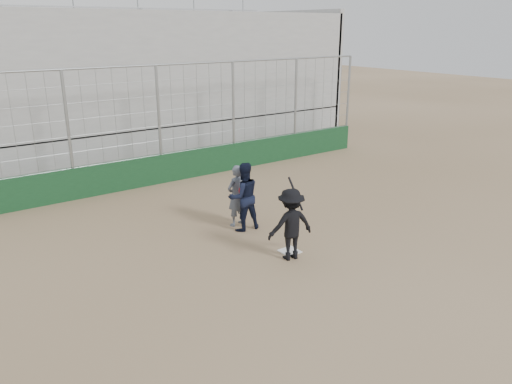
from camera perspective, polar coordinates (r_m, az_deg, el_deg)
ground at (r=12.22m, az=3.87°, el=-6.82°), size 90.00×90.00×0.00m
home_plate at (r=12.21m, az=3.87°, el=-6.77°), size 0.44×0.44×0.02m
backstop at (r=17.54m, az=-10.78°, el=4.10°), size 18.10×0.25×4.04m
bleachers at (r=21.74m, az=-16.83°, el=11.65°), size 20.25×6.70×6.98m
batter_at_plate at (r=11.56m, az=3.99°, el=-3.69°), size 1.21×0.86×1.87m
catcher_crouched at (r=13.22m, az=-1.39°, el=-1.85°), size 0.96×0.78×1.25m
umpire at (r=13.51m, az=-2.26°, el=-0.75°), size 0.69×0.53×1.53m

